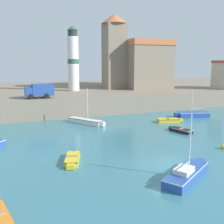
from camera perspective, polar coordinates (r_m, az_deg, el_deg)
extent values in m
plane|color=teal|center=(23.01, 12.22, -11.04)|extent=(200.00, 200.00, 0.00)
cube|color=gray|center=(60.33, -9.95, 3.91)|extent=(120.00, 40.00, 2.94)
cube|color=yellow|center=(38.38, 12.11, -1.82)|extent=(3.26, 2.15, 0.54)
cube|color=yellow|center=(38.93, 14.65, -1.75)|extent=(0.79, 0.88, 0.46)
cube|color=black|center=(38.33, 12.12, -1.48)|extent=(3.30, 2.17, 0.07)
cube|color=#997F5B|center=(38.31, 12.12, -1.36)|extent=(0.52, 1.14, 0.08)
cube|color=black|center=(33.37, 14.93, -3.90)|extent=(1.80, 2.83, 0.44)
cube|color=black|center=(34.28, 12.84, -3.42)|extent=(0.71, 0.64, 0.38)
cube|color=white|center=(33.33, 14.94, -3.60)|extent=(1.82, 2.86, 0.07)
cube|color=#997F5B|center=(33.31, 14.95, -3.47)|extent=(0.93, 0.46, 0.08)
cube|color=white|center=(36.78, -5.81, -2.06)|extent=(4.02, 5.02, 0.67)
cube|color=white|center=(35.06, -2.06, -2.65)|extent=(0.81, 0.78, 0.57)
cube|color=black|center=(36.71, -5.81, -1.61)|extent=(4.06, 5.07, 0.07)
cylinder|color=silver|center=(36.06, -5.38, 1.74)|extent=(0.10, 0.10, 4.33)
cylinder|color=silver|center=(37.01, -6.64, -0.60)|extent=(1.46, 2.01, 0.08)
cube|color=yellow|center=(23.23, -8.60, -10.07)|extent=(1.98, 3.10, 0.47)
cube|color=yellow|center=(21.66, -9.04, -11.66)|extent=(0.74, 0.67, 0.40)
cube|color=black|center=(23.17, -8.62, -9.62)|extent=(2.00, 3.13, 0.07)
cube|color=#997F5B|center=(23.14, -8.62, -9.44)|extent=(0.96, 0.49, 0.08)
cube|color=black|center=(24.68, -8.26, -8.68)|extent=(0.25, 0.25, 0.36)
cube|color=#284C9E|center=(43.11, 17.31, -0.53)|extent=(5.03, 2.66, 0.79)
cube|color=#284C9E|center=(42.06, 13.91, -0.63)|extent=(0.86, 0.97, 0.67)
cube|color=white|center=(43.04, 17.34, -0.07)|extent=(5.08, 2.69, 0.07)
cylinder|color=silver|center=(42.61, 17.03, 2.36)|extent=(0.10, 0.10, 3.61)
cylinder|color=silver|center=(43.19, 18.11, 0.72)|extent=(2.11, 0.62, 0.08)
cube|color=#284C9E|center=(20.48, 15.87, -12.98)|extent=(5.20, 3.95, 0.69)
cube|color=#284C9E|center=(23.04, 18.59, -10.42)|extent=(1.00, 1.05, 0.58)
cube|color=white|center=(20.36, 15.92, -12.20)|extent=(5.26, 3.99, 0.07)
cylinder|color=silver|center=(20.00, 16.64, -6.29)|extent=(0.10, 0.10, 4.10)
cylinder|color=silver|center=(19.58, 15.30, -11.24)|extent=(2.04, 1.27, 0.08)
cube|color=silver|center=(19.83, 15.39, -12.12)|extent=(1.87, 1.70, 0.36)
sphere|color=yellow|center=(28.40, 23.10, -6.93)|extent=(0.49, 0.49, 0.49)
cube|color=gray|center=(61.33, 5.72, 9.72)|extent=(9.51, 15.05, 8.99)
cube|color=#C1663D|center=(61.46, 5.81, 14.47)|extent=(9.70, 15.35, 1.20)
cube|color=gray|center=(56.40, 0.50, 11.91)|extent=(4.22, 4.22, 13.37)
cone|color=#C1663D|center=(57.08, 0.51, 19.65)|extent=(5.49, 5.49, 2.00)
cylinder|color=silver|center=(52.44, -8.43, 10.27)|extent=(2.12, 2.12, 10.40)
cylinder|color=#2D5647|center=(52.44, -8.44, 10.84)|extent=(2.19, 2.19, 0.90)
cylinder|color=#262D33|center=(52.73, -8.61, 16.58)|extent=(1.80, 1.80, 1.20)
cone|color=#2D5647|center=(52.84, -8.64, 17.66)|extent=(2.02, 2.02, 0.80)
cube|color=#234793|center=(42.70, -14.84, 4.71)|extent=(3.23, 2.15, 1.80)
cube|color=#234793|center=(42.50, -17.57, 4.27)|extent=(1.33, 2.02, 1.40)
cube|color=#334756|center=(42.44, -18.19, 4.50)|extent=(0.15, 1.80, 0.70)
cylinder|color=black|center=(41.64, -17.26, 3.20)|extent=(0.80, 0.29, 0.80)
cylinder|color=black|center=(43.52, -17.50, 3.49)|extent=(0.80, 0.29, 0.80)
cylinder|color=black|center=(41.92, -14.06, 3.41)|extent=(0.80, 0.29, 0.80)
cylinder|color=black|center=(43.79, -14.44, 3.69)|extent=(0.80, 0.29, 0.80)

